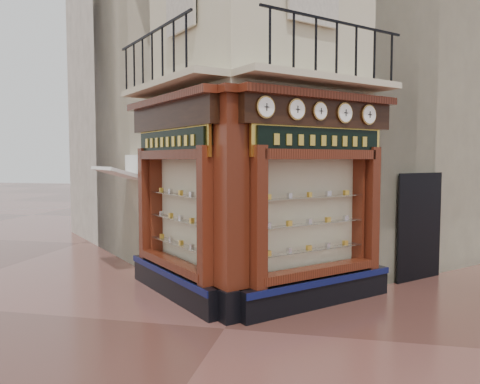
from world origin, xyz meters
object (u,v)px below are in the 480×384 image
(clock_b, at_px, (297,109))
(awning, at_px, (122,272))
(corner_pilaster, at_px, (231,207))
(clock_a, at_px, (266,107))
(clock_e, at_px, (369,115))
(signboard_right, at_px, (321,141))
(clock_d, at_px, (345,113))
(signboard_left, at_px, (171,142))
(clock_c, at_px, (320,111))

(clock_b, bearing_deg, awning, 108.46)
(corner_pilaster, distance_m, clock_a, 1.77)
(clock_e, height_order, signboard_right, clock_e)
(signboard_right, bearing_deg, clock_d, -13.08)
(clock_b, distance_m, clock_e, 1.81)
(clock_d, relative_size, clock_e, 0.98)
(clock_b, xyz_separation_m, signboard_right, (0.41, 0.56, -0.52))
(awning, height_order, signboard_right, signboard_right)
(clock_a, height_order, signboard_left, clock_a)
(corner_pilaster, bearing_deg, signboard_right, -10.25)
(corner_pilaster, xyz_separation_m, signboard_right, (1.46, 1.01, 1.15))
(clock_a, xyz_separation_m, signboard_left, (-2.05, 1.03, -0.52))
(clock_d, bearing_deg, corner_pilaster, 169.14)
(clock_e, height_order, awning, clock_e)
(corner_pilaster, height_order, signboard_right, corner_pilaster)
(signboard_left, bearing_deg, awning, 4.18)
(clock_c, relative_size, clock_e, 0.85)
(clock_e, bearing_deg, corner_pilaster, 171.55)
(clock_b, bearing_deg, clock_e, 0.00)
(clock_a, relative_size, clock_e, 0.95)
(clock_c, distance_m, awning, 6.29)
(clock_c, bearing_deg, clock_a, -180.00)
(clock_b, distance_m, awning, 6.13)
(awning, relative_size, signboard_left, 0.72)
(signboard_left, height_order, signboard_right, same)
(clock_b, relative_size, signboard_right, 0.17)
(clock_c, bearing_deg, clock_d, 0.00)
(clock_e, bearing_deg, awning, 125.73)
(clock_b, bearing_deg, corner_pilaster, 158.17)
(clock_a, distance_m, signboard_right, 1.45)
(clock_e, relative_size, awning, 0.24)
(awning, bearing_deg, signboard_right, -153.83)
(clock_b, distance_m, signboard_right, 0.87)
(signboard_right, bearing_deg, clock_a, -175.31)
(clock_a, xyz_separation_m, awning, (-3.96, 2.68, -3.62))
(clock_b, bearing_deg, clock_d, 0.00)
(corner_pilaster, height_order, signboard_left, corner_pilaster)
(clock_a, bearing_deg, signboard_left, 108.31)
(clock_a, distance_m, awning, 5.99)
(clock_d, height_order, signboard_left, clock_d)
(clock_a, xyz_separation_m, clock_c, (0.85, 0.85, 0.00))
(clock_d, height_order, signboard_right, clock_d)
(corner_pilaster, xyz_separation_m, clock_a, (0.59, -0.02, 1.67))
(clock_e, height_order, signboard_left, clock_e)
(signboard_left, bearing_deg, clock_a, -161.69)
(clock_e, bearing_deg, clock_a, 180.00)
(clock_c, xyz_separation_m, signboard_right, (0.02, 0.18, -0.52))
(clock_b, bearing_deg, signboard_left, 122.42)
(clock_c, bearing_deg, clock_b, 180.00)
(corner_pilaster, xyz_separation_m, clock_d, (1.88, 1.27, 1.67))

